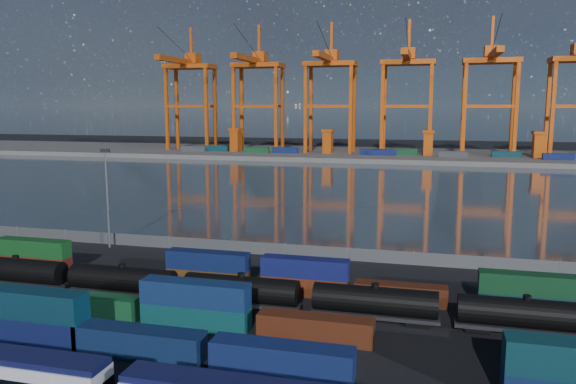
# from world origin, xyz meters

# --- Properties ---
(ground) EXTENTS (700.00, 700.00, 0.00)m
(ground) POSITION_xyz_m (0.00, 0.00, 0.00)
(ground) COLOR black
(ground) RESTS_ON ground
(harbor_water) EXTENTS (700.00, 700.00, 0.00)m
(harbor_water) POSITION_xyz_m (0.00, 105.00, 0.01)
(harbor_water) COLOR #2F3C45
(harbor_water) RESTS_ON ground
(far_quay) EXTENTS (700.00, 70.00, 2.00)m
(far_quay) POSITION_xyz_m (0.00, 210.00, 1.00)
(far_quay) COLOR #514F4C
(far_quay) RESTS_ON ground
(distant_mountains) EXTENTS (2470.00, 1100.00, 520.00)m
(distant_mountains) POSITION_xyz_m (63.02, 1600.00, 220.29)
(distant_mountains) COLOR #1E2630
(distant_mountains) RESTS_ON ground
(container_row_south) EXTENTS (140.39, 2.62, 5.59)m
(container_row_south) POSITION_xyz_m (7.04, -10.30, 2.45)
(container_row_south) COLOR #3A3D3E
(container_row_south) RESTS_ON ground
(container_row_mid) EXTENTS (140.59, 2.41, 5.14)m
(container_row_mid) POSITION_xyz_m (-1.85, -2.42, 1.54)
(container_row_mid) COLOR #46494C
(container_row_mid) RESTS_ON ground
(container_row_north) EXTENTS (140.56, 2.24, 4.78)m
(container_row_north) POSITION_xyz_m (3.17, 10.76, 1.99)
(container_row_north) COLOR navy
(container_row_north) RESTS_ON ground
(tanker_string) EXTENTS (122.59, 3.03, 4.33)m
(tanker_string) POSITION_xyz_m (8.80, 4.19, 2.17)
(tanker_string) COLOR black
(tanker_string) RESTS_ON ground
(waterfront_fence) EXTENTS (160.12, 0.12, 2.20)m
(waterfront_fence) POSITION_xyz_m (-0.00, 28.00, 1.00)
(waterfront_fence) COLOR #595B5E
(waterfront_fence) RESTS_ON ground
(yard_light_mast) EXTENTS (1.60, 0.40, 16.60)m
(yard_light_mast) POSITION_xyz_m (-30.00, 26.00, 9.30)
(yard_light_mast) COLOR slate
(yard_light_mast) RESTS_ON ground
(gantry_cranes) EXTENTS (198.72, 45.55, 61.68)m
(gantry_cranes) POSITION_xyz_m (-7.50, 203.36, 37.81)
(gantry_cranes) COLOR #C1480D
(gantry_cranes) RESTS_ON ground
(quay_containers) EXTENTS (172.58, 10.99, 2.60)m
(quay_containers) POSITION_xyz_m (-11.00, 195.46, 3.30)
(quay_containers) COLOR navy
(quay_containers) RESTS_ON far_quay
(straddle_carriers) EXTENTS (140.00, 7.00, 11.10)m
(straddle_carriers) POSITION_xyz_m (-2.50, 200.00, 7.82)
(straddle_carriers) COLOR #C1480D
(straddle_carriers) RESTS_ON far_quay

